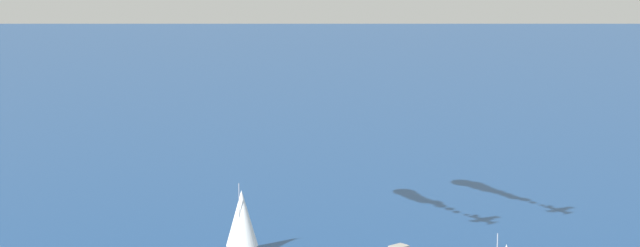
# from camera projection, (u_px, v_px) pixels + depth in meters

# --- Properties ---
(sailboat_ahead) EXTENTS (9.28, 9.14, 13.13)m
(sailboat_ahead) POSITION_uv_depth(u_px,v_px,m) (242.00, 222.00, 168.19)
(sailboat_ahead) COLOR black
(sailboat_ahead) RESTS_ON ground_plane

